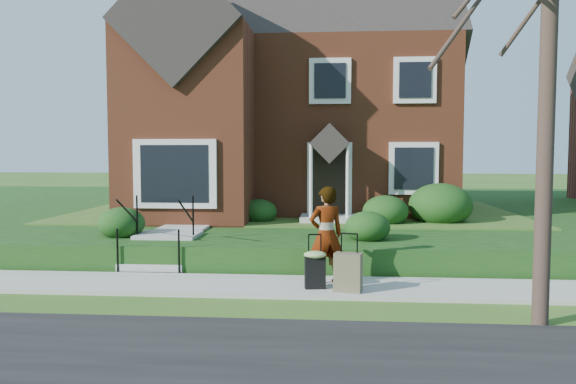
# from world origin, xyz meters

# --- Properties ---
(ground) EXTENTS (120.00, 120.00, 0.00)m
(ground) POSITION_xyz_m (0.00, 0.00, 0.00)
(ground) COLOR #2D5119
(ground) RESTS_ON ground
(sidewalk) EXTENTS (60.00, 1.60, 0.08)m
(sidewalk) POSITION_xyz_m (0.00, 0.00, 0.04)
(sidewalk) COLOR #9E9B93
(sidewalk) RESTS_ON ground
(terrace) EXTENTS (44.00, 20.00, 0.60)m
(terrace) POSITION_xyz_m (4.00, 10.90, 0.30)
(terrace) COLOR #15360E
(terrace) RESTS_ON ground
(walkway) EXTENTS (1.20, 6.00, 0.06)m
(walkway) POSITION_xyz_m (-2.50, 5.00, 0.63)
(walkway) COLOR #9E9B93
(walkway) RESTS_ON terrace
(main_house) EXTENTS (10.40, 10.20, 9.40)m
(main_house) POSITION_xyz_m (-0.21, 9.61, 5.26)
(main_house) COLOR brown
(main_house) RESTS_ON terrace
(front_steps) EXTENTS (1.40, 2.02, 1.50)m
(front_steps) POSITION_xyz_m (-2.50, 1.84, 0.47)
(front_steps) COLOR #9E9B93
(front_steps) RESTS_ON ground
(foundation_shrubs) EXTENTS (9.83, 4.72, 1.23)m
(foundation_shrubs) POSITION_xyz_m (1.30, 4.87, 1.10)
(foundation_shrubs) COLOR black
(foundation_shrubs) RESTS_ON terrace
(woman) EXTENTS (0.79, 0.65, 1.84)m
(woman) POSITION_xyz_m (1.18, 0.20, 1.00)
(woman) COLOR #999999
(woman) RESTS_ON sidewalk
(suitcase_black) EXTENTS (0.45, 0.39, 0.99)m
(suitcase_black) POSITION_xyz_m (0.99, -0.26, 0.46)
(suitcase_black) COLOR black
(suitcase_black) RESTS_ON sidewalk
(suitcase_olive) EXTENTS (0.53, 0.37, 1.04)m
(suitcase_olive) POSITION_xyz_m (1.58, -0.46, 0.43)
(suitcase_olive) COLOR brown
(suitcase_olive) RESTS_ON sidewalk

